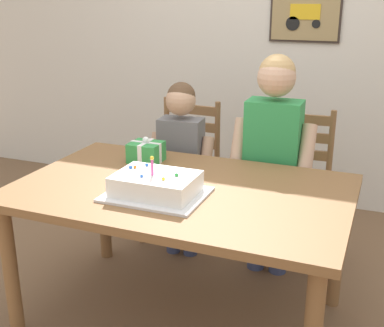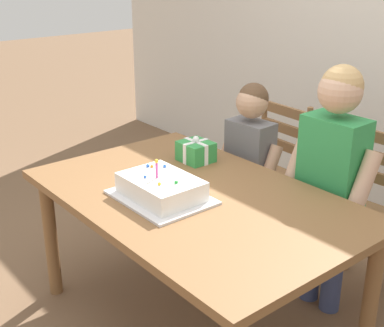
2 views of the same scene
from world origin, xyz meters
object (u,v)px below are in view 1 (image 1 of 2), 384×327
child_older (273,146)px  child_younger (181,154)px  dining_table (182,203)px  chair_left (182,170)px  gift_box_red_large (146,152)px  birthday_cake (156,186)px  chair_right (294,185)px

child_older → child_younger: size_ratio=1.17×
dining_table → chair_left: 0.98m
gift_box_red_large → child_older: bearing=30.1°
dining_table → chair_left: bearing=112.9°
birthday_cake → chair_left: bearing=106.9°
dining_table → child_older: (0.29, 0.63, 0.14)m
chair_right → child_older: size_ratio=0.72×
dining_table → child_older: size_ratio=1.22×
birthday_cake → chair_right: (0.44, 1.03, -0.30)m
dining_table → birthday_cake: 0.21m
gift_box_red_large → chair_left: bearing=94.7°
chair_left → child_older: 0.78m
chair_right → child_younger: (-0.65, -0.26, 0.20)m
dining_table → gift_box_red_large: bearing=139.5°
birthday_cake → child_younger: bearing=105.2°
chair_right → child_younger: bearing=-158.4°
dining_table → chair_left: size_ratio=1.70×
child_younger → dining_table: bearing=-66.7°
dining_table → chair_right: (0.38, 0.89, -0.17)m
gift_box_red_large → child_older: (0.61, 0.35, 0.00)m
chair_right → chair_left: bearing=-180.0°
chair_left → child_younger: size_ratio=0.83×
dining_table → child_younger: 0.69m
gift_box_red_large → chair_left: 0.69m
chair_left → child_younger: bearing=-68.1°
dining_table → birthday_cake: birthday_cake is taller
birthday_cake → chair_right: bearing=67.0°
dining_table → birthday_cake: bearing=-113.5°
chair_left → gift_box_red_large: bearing=-85.3°
gift_box_red_large → dining_table: bearing=-40.5°
birthday_cake → gift_box_red_large: birthday_cake is taller
gift_box_red_large → child_older: size_ratio=0.14×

